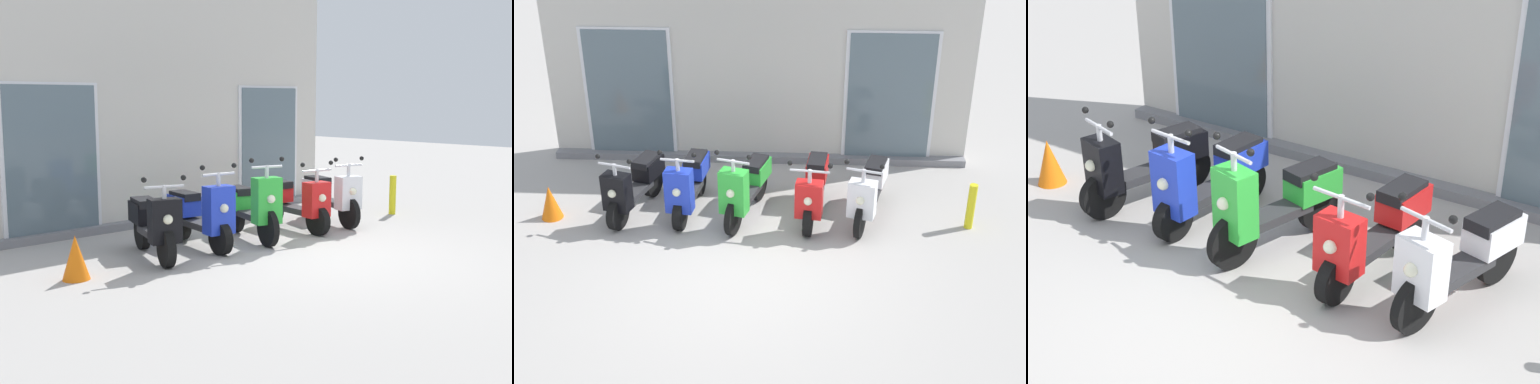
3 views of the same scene
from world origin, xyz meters
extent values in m
plane|color=#A8A39E|center=(0.00, 0.00, 0.00)|extent=(40.00, 40.00, 0.00)
cube|color=beige|center=(0.00, 3.41, 2.06)|extent=(7.08, 0.30, 4.11)
cube|color=slate|center=(0.00, 3.16, 0.06)|extent=(7.08, 0.20, 0.12)
cube|color=silver|center=(-2.18, 3.24, 1.15)|extent=(1.52, 0.04, 2.30)
cube|color=slate|center=(-2.18, 3.22, 1.15)|extent=(1.40, 0.02, 2.22)
cube|color=silver|center=(2.18, 3.24, 1.15)|extent=(1.52, 0.04, 2.30)
cube|color=slate|center=(2.18, 3.22, 1.15)|extent=(1.40, 0.02, 2.22)
cylinder|color=black|center=(-1.88, 0.80, 0.24)|extent=(0.24, 0.50, 0.48)
cylinder|color=black|center=(-1.58, 1.83, 0.24)|extent=(0.24, 0.50, 0.48)
cube|color=#2D2D30|center=(-1.73, 1.31, 0.34)|extent=(0.44, 0.71, 0.09)
cube|color=black|center=(-1.87, 0.84, 0.58)|extent=(0.43, 0.34, 0.55)
sphere|color=#F2EFCC|center=(-1.91, 0.71, 0.62)|extent=(0.12, 0.12, 0.12)
cube|color=black|center=(-1.60, 1.73, 0.53)|extent=(0.44, 0.58, 0.28)
cube|color=black|center=(-1.62, 1.69, 0.67)|extent=(0.39, 0.53, 0.11)
cylinder|color=silver|center=(-1.87, 0.84, 0.93)|extent=(0.06, 0.06, 0.19)
cylinder|color=silver|center=(-1.87, 0.84, 1.00)|extent=(0.49, 0.18, 0.04)
sphere|color=black|center=(-1.63, 0.77, 1.10)|extent=(0.07, 0.07, 0.07)
sphere|color=black|center=(-2.11, 0.91, 1.10)|extent=(0.07, 0.07, 0.07)
cylinder|color=black|center=(-0.99, 0.84, 0.22)|extent=(0.17, 0.45, 0.44)
cylinder|color=black|center=(-0.86, 1.92, 0.22)|extent=(0.17, 0.45, 0.44)
cube|color=#2D2D30|center=(-0.92, 1.38, 0.32)|extent=(0.34, 0.70, 0.09)
cube|color=#1E38C6|center=(-0.98, 0.88, 0.60)|extent=(0.41, 0.28, 0.64)
sphere|color=#F2EFCC|center=(-1.00, 0.75, 0.64)|extent=(0.12, 0.12, 0.12)
cube|color=#1E38C6|center=(-0.87, 1.83, 0.54)|extent=(0.36, 0.55, 0.28)
cube|color=black|center=(-0.87, 1.79, 0.68)|extent=(0.32, 0.51, 0.11)
cylinder|color=silver|center=(-0.98, 0.88, 1.00)|extent=(0.06, 0.06, 0.20)
cylinder|color=silver|center=(-0.98, 0.88, 1.08)|extent=(0.49, 0.09, 0.04)
sphere|color=black|center=(-0.74, 0.85, 1.18)|extent=(0.07, 0.07, 0.07)
sphere|color=black|center=(-1.23, 0.91, 1.18)|extent=(0.07, 0.07, 0.07)
cylinder|color=black|center=(-0.20, 0.75, 0.27)|extent=(0.23, 0.54, 0.53)
cylinder|color=black|center=(0.10, 1.80, 0.27)|extent=(0.23, 0.54, 0.53)
cube|color=#2D2D30|center=(-0.05, 1.28, 0.37)|extent=(0.44, 0.72, 0.09)
cube|color=green|center=(-0.19, 0.79, 0.65)|extent=(0.43, 0.34, 0.65)
sphere|color=#F2EFCC|center=(-0.23, 0.66, 0.69)|extent=(0.12, 0.12, 0.12)
cube|color=green|center=(0.07, 1.71, 0.54)|extent=(0.43, 0.58, 0.28)
cube|color=black|center=(0.06, 1.67, 0.68)|extent=(0.38, 0.53, 0.11)
cylinder|color=silver|center=(-0.19, 0.79, 1.05)|extent=(0.06, 0.06, 0.19)
cylinder|color=silver|center=(-0.19, 0.79, 1.13)|extent=(0.46, 0.16, 0.04)
sphere|color=black|center=(0.04, 0.72, 1.23)|extent=(0.07, 0.07, 0.07)
sphere|color=black|center=(-0.42, 0.85, 1.23)|extent=(0.07, 0.07, 0.07)
cylinder|color=black|center=(0.86, 0.77, 0.23)|extent=(0.17, 0.46, 0.45)
cylinder|color=black|center=(1.00, 1.90, 0.23)|extent=(0.17, 0.46, 0.45)
cube|color=#2D2D30|center=(0.93, 1.33, 0.33)|extent=(0.35, 0.73, 0.09)
cube|color=red|center=(0.87, 0.81, 0.55)|extent=(0.41, 0.29, 0.53)
sphere|color=#F2EFCC|center=(0.85, 0.68, 0.59)|extent=(0.12, 0.12, 0.12)
cube|color=red|center=(0.99, 1.80, 0.54)|extent=(0.36, 0.55, 0.28)
cube|color=black|center=(0.99, 1.76, 0.68)|extent=(0.32, 0.51, 0.11)
cylinder|color=silver|center=(0.87, 0.81, 0.90)|extent=(0.06, 0.06, 0.22)
cylinder|color=silver|center=(0.87, 0.81, 0.99)|extent=(0.56, 0.11, 0.04)
sphere|color=black|center=(1.14, 0.77, 1.09)|extent=(0.07, 0.07, 0.07)
sphere|color=black|center=(0.59, 0.84, 1.09)|extent=(0.07, 0.07, 0.07)
cylinder|color=black|center=(1.60, 0.76, 0.25)|extent=(0.23, 0.51, 0.50)
cylinder|color=black|center=(1.90, 1.82, 0.25)|extent=(0.23, 0.51, 0.50)
cube|color=#2D2D30|center=(1.75, 1.29, 0.35)|extent=(0.44, 0.73, 0.09)
cube|color=white|center=(1.61, 0.80, 0.58)|extent=(0.43, 0.34, 0.53)
sphere|color=#F2EFCC|center=(1.57, 0.68, 0.62)|extent=(0.12, 0.12, 0.12)
cube|color=white|center=(1.88, 1.72, 0.54)|extent=(0.43, 0.58, 0.28)
cube|color=black|center=(1.86, 1.68, 0.68)|extent=(0.38, 0.53, 0.11)
cylinder|color=silver|center=(1.61, 0.80, 0.93)|extent=(0.06, 0.06, 0.21)
cylinder|color=silver|center=(1.61, 0.80, 1.02)|extent=(0.48, 0.17, 0.04)
sphere|color=black|center=(1.84, 0.73, 1.12)|extent=(0.07, 0.07, 0.07)
sphere|color=black|center=(1.37, 0.87, 1.12)|extent=(0.07, 0.07, 0.07)
cone|color=orange|center=(-2.95, 1.06, 0.26)|extent=(0.32, 0.32, 0.52)
cylinder|color=yellow|center=(3.20, 1.07, 0.35)|extent=(0.12, 0.12, 0.70)
camera|label=1|loc=(-6.20, -5.53, 2.06)|focal=44.38mm
camera|label=2|loc=(0.75, -7.98, 5.37)|focal=49.97mm
camera|label=3|loc=(3.50, -4.14, 3.89)|focal=54.62mm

